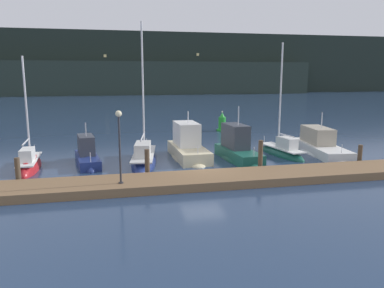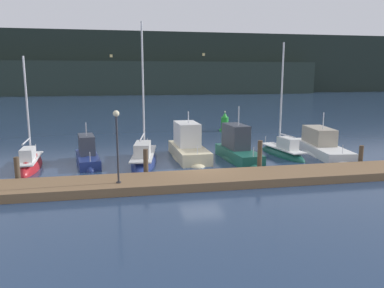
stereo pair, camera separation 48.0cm
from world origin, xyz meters
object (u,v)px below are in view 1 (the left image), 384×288
sailboat_berth_6 (282,153)px  channel_buoy (222,123)px  motorboat_berth_2 (87,160)px  sailboat_berth_1 (30,167)px  dock_lamppost (119,135)px  motorboat_berth_4 (188,151)px  sailboat_berth_3 (144,161)px  motorboat_berth_5 (238,154)px  motorboat_berth_7 (320,149)px

sailboat_berth_6 → channel_buoy: 12.67m
motorboat_berth_2 → channel_buoy: (13.05, 12.53, 0.50)m
sailboat_berth_1 → dock_lamppost: sailboat_berth_1 is taller
sailboat_berth_1 → motorboat_berth_4: bearing=5.7°
dock_lamppost → sailboat_berth_3: bearing=74.3°
motorboat_berth_2 → sailboat_berth_6: size_ratio=0.58×
motorboat_berth_2 → sailboat_berth_1: bearing=-171.2°
motorboat_berth_5 → sailboat_berth_6: 3.79m
channel_buoy → dock_lamppost: (-11.05, -19.02, 2.15)m
motorboat_berth_2 → sailboat_berth_3: size_ratio=0.51×
motorboat_berth_4 → sailboat_berth_6: bearing=-5.1°
channel_buoy → motorboat_berth_2: bearing=-136.2°
sailboat_berth_6 → dock_lamppost: 13.72m
motorboat_berth_4 → sailboat_berth_1: bearing=-174.3°
sailboat_berth_1 → motorboat_berth_4: size_ratio=1.24×
motorboat_berth_2 → motorboat_berth_4: bearing=4.2°
channel_buoy → sailboat_berth_3: bearing=-125.7°
motorboat_berth_2 → motorboat_berth_4: 6.93m
sailboat_berth_1 → motorboat_berth_2: 3.52m
motorboat_berth_5 → dock_lamppost: dock_lamppost is taller
motorboat_berth_4 → motorboat_berth_5: (3.22, -1.39, -0.06)m
motorboat_berth_2 → sailboat_berth_6: bearing=-0.4°
sailboat_berth_1 → sailboat_berth_3: 7.15m
motorboat_berth_7 → channel_buoy: motorboat_berth_7 is taller
sailboat_berth_6 → motorboat_berth_5: bearing=-168.1°
sailboat_berth_6 → sailboat_berth_1: bearing=-178.6°
sailboat_berth_3 → motorboat_berth_5: 6.46m
motorboat_berth_4 → motorboat_berth_7: size_ratio=0.83×
motorboat_berth_2 → sailboat_berth_3: sailboat_berth_3 is taller
motorboat_berth_7 → sailboat_berth_1: bearing=-178.6°
sailboat_berth_6 → channel_buoy: size_ratio=4.17×
motorboat_berth_2 → dock_lamppost: (2.00, -6.49, 2.65)m
motorboat_berth_5 → motorboat_berth_2: bearing=175.0°
dock_lamppost → motorboat_berth_7: bearing=23.3°
channel_buoy → motorboat_berth_5: bearing=-102.3°
motorboat_berth_7 → dock_lamppost: (-14.95, -6.44, 2.58)m
motorboat_berth_5 → dock_lamppost: 10.19m
motorboat_berth_4 → channel_buoy: bearing=62.9°
motorboat_berth_2 → dock_lamppost: bearing=-72.9°
motorboat_berth_7 → dock_lamppost: size_ratio=2.07×
motorboat_berth_2 → motorboat_berth_7: 16.95m
motorboat_berth_5 → motorboat_berth_7: (6.82, 0.83, -0.08)m
motorboat_berth_4 → dock_lamppost: size_ratio=1.71×
motorboat_berth_2 → motorboat_berth_5: bearing=-5.0°
sailboat_berth_3 → motorboat_berth_4: bearing=17.4°
motorboat_berth_4 → channel_buoy: 13.50m
motorboat_berth_5 → motorboat_berth_7: bearing=6.9°
motorboat_berth_2 → channel_buoy: motorboat_berth_2 is taller
motorboat_berth_7 → dock_lamppost: bearing=-156.7°
sailboat_berth_1 → motorboat_berth_2: sailboat_berth_1 is taller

